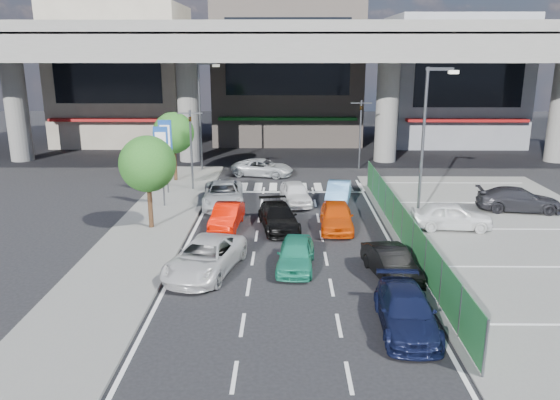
{
  "coord_description": "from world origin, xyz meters",
  "views": [
    {
      "loc": [
        -0.19,
        -22.35,
        8.81
      ],
      "look_at": [
        -0.44,
        3.11,
        1.81
      ],
      "focal_mm": 35.0,
      "sensor_mm": 36.0,
      "label": 1
    }
  ],
  "objects_px": {
    "taxi_orange_right": "(336,216)",
    "wagon_silver_front_left": "(223,195)",
    "sedan_white_front_mid": "(295,193)",
    "parked_sedan_white": "(451,216)",
    "street_lamp_right": "(427,131)",
    "hatch_black_mid_right": "(391,263)",
    "tree_far": "(174,133)",
    "taxi_orange_left": "(227,216)",
    "signboard_far": "(166,147)",
    "crossing_wagon_silver": "(263,168)",
    "taxi_teal_mid": "(296,254)",
    "parked_sedan_dgrey": "(519,199)",
    "sedan_black_mid": "(279,217)",
    "kei_truck_front_right": "(338,192)",
    "traffic_cone": "(427,219)",
    "signboard_near": "(162,156)",
    "minivan_navy_back": "(406,311)",
    "tree_near": "(148,164)",
    "street_lamp_left": "(202,107)",
    "traffic_light_right": "(361,117)",
    "sedan_white_mid_left": "(205,257)",
    "traffic_light_left": "(190,130)"
  },
  "relations": [
    {
      "from": "signboard_near",
      "to": "taxi_orange_right",
      "type": "bearing_deg",
      "value": -21.97
    },
    {
      "from": "taxi_orange_left",
      "to": "wagon_silver_front_left",
      "type": "bearing_deg",
      "value": 103.84
    },
    {
      "from": "street_lamp_right",
      "to": "hatch_black_mid_right",
      "type": "relative_size",
      "value": 2.13
    },
    {
      "from": "sedan_white_front_mid",
      "to": "taxi_orange_right",
      "type": "bearing_deg",
      "value": -75.83
    },
    {
      "from": "signboard_far",
      "to": "sedan_white_mid_left",
      "type": "height_order",
      "value": "signboard_far"
    },
    {
      "from": "taxi_teal_mid",
      "to": "hatch_black_mid_right",
      "type": "xyz_separation_m",
      "value": [
        3.79,
        -0.95,
        -0.01
      ]
    },
    {
      "from": "sedan_white_front_mid",
      "to": "traffic_light_left",
      "type": "bearing_deg",
      "value": 146.34
    },
    {
      "from": "taxi_orange_left",
      "to": "street_lamp_right",
      "type": "bearing_deg",
      "value": 14.06
    },
    {
      "from": "parked_sedan_white",
      "to": "traffic_cone",
      "type": "distance_m",
      "value": 1.21
    },
    {
      "from": "taxi_orange_left",
      "to": "traffic_cone",
      "type": "height_order",
      "value": "taxi_orange_left"
    },
    {
      "from": "tree_near",
      "to": "minivan_navy_back",
      "type": "bearing_deg",
      "value": -43.44
    },
    {
      "from": "signboard_far",
      "to": "crossing_wagon_silver",
      "type": "distance_m",
      "value": 8.21
    },
    {
      "from": "tree_near",
      "to": "crossing_wagon_silver",
      "type": "bearing_deg",
      "value": 67.17
    },
    {
      "from": "signboard_near",
      "to": "traffic_light_right",
      "type": "bearing_deg",
      "value": 40.91
    },
    {
      "from": "signboard_far",
      "to": "taxi_orange_right",
      "type": "bearing_deg",
      "value": -34.49
    },
    {
      "from": "street_lamp_right",
      "to": "parked_sedan_white",
      "type": "relative_size",
      "value": 1.98
    },
    {
      "from": "signboard_near",
      "to": "wagon_silver_front_left",
      "type": "relative_size",
      "value": 0.95
    },
    {
      "from": "signboard_near",
      "to": "sedan_white_front_mid",
      "type": "distance_m",
      "value": 8.03
    },
    {
      "from": "tree_far",
      "to": "taxi_orange_left",
      "type": "height_order",
      "value": "tree_far"
    },
    {
      "from": "street_lamp_right",
      "to": "sedan_white_mid_left",
      "type": "distance_m",
      "value": 13.69
    },
    {
      "from": "traffic_light_right",
      "to": "minivan_navy_back",
      "type": "height_order",
      "value": "traffic_light_right"
    },
    {
      "from": "traffic_light_right",
      "to": "taxi_orange_left",
      "type": "bearing_deg",
      "value": -120.61
    },
    {
      "from": "sedan_black_mid",
      "to": "wagon_silver_front_left",
      "type": "xyz_separation_m",
      "value": [
        -3.28,
        4.19,
        0.07
      ]
    },
    {
      "from": "taxi_orange_right",
      "to": "wagon_silver_front_left",
      "type": "relative_size",
      "value": 0.82
    },
    {
      "from": "street_lamp_right",
      "to": "parked_sedan_white",
      "type": "height_order",
      "value": "street_lamp_right"
    },
    {
      "from": "traffic_light_left",
      "to": "hatch_black_mid_right",
      "type": "relative_size",
      "value": 1.38
    },
    {
      "from": "parked_sedan_dgrey",
      "to": "traffic_cone",
      "type": "relative_size",
      "value": 6.46
    },
    {
      "from": "minivan_navy_back",
      "to": "taxi_orange_right",
      "type": "relative_size",
      "value": 1.07
    },
    {
      "from": "signboard_near",
      "to": "tree_far",
      "type": "xyz_separation_m",
      "value": [
        -0.6,
        6.51,
        0.32
      ]
    },
    {
      "from": "street_lamp_right",
      "to": "hatch_black_mid_right",
      "type": "xyz_separation_m",
      "value": [
        -3.13,
        -8.02,
        -4.15
      ]
    },
    {
      "from": "taxi_orange_left",
      "to": "minivan_navy_back",
      "type": "bearing_deg",
      "value": -51.7
    },
    {
      "from": "traffic_cone",
      "to": "kei_truck_front_right",
      "type": "bearing_deg",
      "value": 130.97
    },
    {
      "from": "street_lamp_left",
      "to": "traffic_cone",
      "type": "distance_m",
      "value": 19.55
    },
    {
      "from": "tree_far",
      "to": "taxi_teal_mid",
      "type": "distance_m",
      "value": 17.75
    },
    {
      "from": "street_lamp_left",
      "to": "signboard_far",
      "type": "distance_m",
      "value": 7.32
    },
    {
      "from": "wagon_silver_front_left",
      "to": "traffic_cone",
      "type": "xyz_separation_m",
      "value": [
        10.93,
        -3.85,
        -0.28
      ]
    },
    {
      "from": "street_lamp_right",
      "to": "parked_sedan_dgrey",
      "type": "xyz_separation_m",
      "value": [
        5.77,
        1.34,
        -4.05
      ]
    },
    {
      "from": "signboard_near",
      "to": "minivan_navy_back",
      "type": "height_order",
      "value": "signboard_near"
    },
    {
      "from": "signboard_far",
      "to": "crossing_wagon_silver",
      "type": "relative_size",
      "value": 1.07
    },
    {
      "from": "tree_far",
      "to": "wagon_silver_front_left",
      "type": "xyz_separation_m",
      "value": [
        3.99,
        -6.16,
        -2.7
      ]
    },
    {
      "from": "kei_truck_front_right",
      "to": "sedan_white_front_mid",
      "type": "bearing_deg",
      "value": -162.46
    },
    {
      "from": "street_lamp_right",
      "to": "signboard_far",
      "type": "height_order",
      "value": "street_lamp_right"
    },
    {
      "from": "street_lamp_left",
      "to": "traffic_cone",
      "type": "height_order",
      "value": "street_lamp_left"
    },
    {
      "from": "street_lamp_right",
      "to": "sedan_black_mid",
      "type": "bearing_deg",
      "value": -166.53
    },
    {
      "from": "signboard_near",
      "to": "wagon_silver_front_left",
      "type": "height_order",
      "value": "signboard_near"
    },
    {
      "from": "taxi_teal_mid",
      "to": "sedan_white_front_mid",
      "type": "relative_size",
      "value": 0.96
    },
    {
      "from": "sedan_black_mid",
      "to": "parked_sedan_dgrey",
      "type": "distance_m",
      "value": 13.84
    },
    {
      "from": "sedan_white_front_mid",
      "to": "kei_truck_front_right",
      "type": "xyz_separation_m",
      "value": [
        2.59,
        0.35,
        -0.03
      ]
    },
    {
      "from": "traffic_cone",
      "to": "taxi_teal_mid",
      "type": "bearing_deg",
      "value": -140.94
    },
    {
      "from": "parked_sedan_white",
      "to": "street_lamp_right",
      "type": "bearing_deg",
      "value": 32.58
    }
  ]
}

